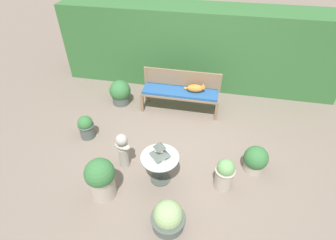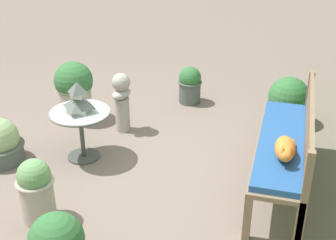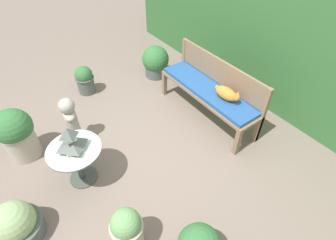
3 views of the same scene
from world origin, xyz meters
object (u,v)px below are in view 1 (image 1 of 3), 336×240
object	(u,v)px
potted_plant_path_edge	(120,93)
patio_table	(160,162)
pagoda_birdhouse	(160,151)
potted_plant_table_far	(225,174)
potted_plant_patio_mid	(255,160)
potted_plant_table_near	(168,217)
potted_plant_hedge_corner	(86,127)
garden_bench	(180,94)
cat	(196,88)
potted_plant_bench_right	(101,178)
garden_bust	(123,149)

from	to	relation	value
potted_plant_path_edge	patio_table	bearing A→B (deg)	-55.28
pagoda_birdhouse	potted_plant_table_far	world-z (taller)	pagoda_birdhouse
patio_table	potted_plant_path_edge	xyz separation A→B (m)	(-1.35, 1.95, -0.14)
potted_plant_path_edge	potted_plant_patio_mid	world-z (taller)	potted_plant_path_edge
potted_plant_table_near	potted_plant_patio_mid	distance (m)	1.75
potted_plant_hedge_corner	potted_plant_table_far	size ratio (longest dim) A/B	0.84
garden_bench	potted_plant_path_edge	xyz separation A→B (m)	(-1.35, 0.01, -0.16)
potted_plant_table_far	potted_plant_table_near	bearing A→B (deg)	-130.91
cat	potted_plant_patio_mid	xyz separation A→B (m)	(1.18, -1.47, -0.34)
pagoda_birdhouse	potted_plant_table_far	bearing A→B (deg)	3.58
potted_plant_table_far	patio_table	bearing A→B (deg)	-176.42
pagoda_birdhouse	potted_plant_bench_right	size ratio (longest dim) A/B	0.44
potted_plant_table_near	potted_plant_hedge_corner	distance (m)	2.41
garden_bench	potted_plant_path_edge	world-z (taller)	potted_plant_path_edge
potted_plant_hedge_corner	potted_plant_path_edge	size ratio (longest dim) A/B	0.85
potted_plant_path_edge	potted_plant_table_near	bearing A→B (deg)	-58.95
potted_plant_table_near	potted_plant_path_edge	xyz separation A→B (m)	(-1.64, 2.72, 0.07)
potted_plant_table_far	potted_plant_hedge_corner	bearing A→B (deg)	165.56
potted_plant_hedge_corner	potted_plant_table_far	xyz separation A→B (m)	(2.61, -0.67, 0.05)
potted_plant_patio_mid	potted_plant_table_far	world-z (taller)	potted_plant_table_far
potted_plant_table_near	potted_plant_patio_mid	bearing A→B (deg)	46.32
pagoda_birdhouse	potted_plant_hedge_corner	world-z (taller)	pagoda_birdhouse
potted_plant_table_far	garden_bust	bearing A→B (deg)	175.98
potted_plant_table_near	pagoda_birdhouse	bearing A→B (deg)	110.29
garden_bust	potted_plant_table_far	bearing A→B (deg)	6.77
pagoda_birdhouse	garden_bust	size ratio (longest dim) A/B	0.46
patio_table	potted_plant_patio_mid	size ratio (longest dim) A/B	1.22
potted_plant_path_edge	potted_plant_table_far	size ratio (longest dim) A/B	0.99
potted_plant_path_edge	potted_plant_patio_mid	size ratio (longest dim) A/B	1.15
potted_plant_hedge_corner	potted_plant_patio_mid	world-z (taller)	potted_plant_patio_mid
pagoda_birdhouse	potted_plant_patio_mid	distance (m)	1.63
garden_bench	potted_plant_patio_mid	distance (m)	2.08
cat	patio_table	xyz separation A→B (m)	(-0.31, -1.97, -0.17)
garden_bust	potted_plant_table_far	size ratio (longest dim) A/B	1.21
potted_plant_hedge_corner	potted_plant_patio_mid	bearing A→B (deg)	-4.28
patio_table	potted_plant_table_near	bearing A→B (deg)	-69.71
cat	potted_plant_patio_mid	world-z (taller)	cat
garden_bench	potted_plant_hedge_corner	distance (m)	2.01
garden_bust	cat	bearing A→B (deg)	72.19
patio_table	garden_bust	distance (m)	0.69
potted_plant_hedge_corner	potted_plant_patio_mid	size ratio (longest dim) A/B	0.97
pagoda_birdhouse	potted_plant_hedge_corner	size ratio (longest dim) A/B	0.66
potted_plant_bench_right	potted_plant_patio_mid	bearing A→B (deg)	22.65
potted_plant_table_near	potted_plant_path_edge	bearing A→B (deg)	121.05
potted_plant_patio_mid	garden_bust	bearing A→B (deg)	-171.52
patio_table	potted_plant_path_edge	world-z (taller)	potted_plant_path_edge
garden_bench	potted_plant_path_edge	size ratio (longest dim) A/B	2.95
potted_plant_table_near	potted_plant_table_far	size ratio (longest dim) A/B	0.85
potted_plant_table_near	potted_plant_path_edge	world-z (taller)	potted_plant_path_edge
potted_plant_path_edge	potted_plant_table_far	bearing A→B (deg)	-38.76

